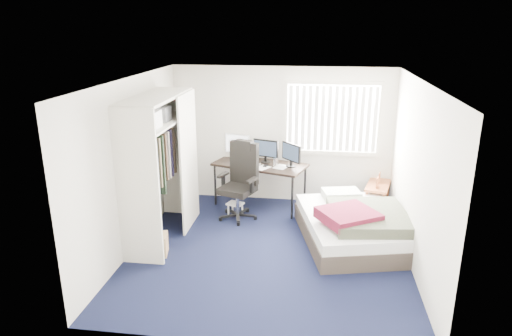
{
  "coord_description": "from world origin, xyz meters",
  "views": [
    {
      "loc": [
        0.64,
        -6.04,
        3.22
      ],
      "look_at": [
        -0.24,
        0.4,
        1.15
      ],
      "focal_mm": 32.0,
      "sensor_mm": 36.0,
      "label": 1
    }
  ],
  "objects_px": {
    "nightstand": "(378,188)",
    "bed": "(355,225)",
    "desk": "(261,162)",
    "office_chair": "(240,189)"
  },
  "relations": [
    {
      "from": "desk",
      "to": "nightstand",
      "type": "distance_m",
      "value": 2.13
    },
    {
      "from": "nightstand",
      "to": "office_chair",
      "type": "bearing_deg",
      "value": -166.9
    },
    {
      "from": "desk",
      "to": "office_chair",
      "type": "height_order",
      "value": "office_chair"
    },
    {
      "from": "desk",
      "to": "bed",
      "type": "bearing_deg",
      "value": -38.25
    },
    {
      "from": "office_chair",
      "to": "nightstand",
      "type": "distance_m",
      "value": 2.44
    },
    {
      "from": "office_chair",
      "to": "nightstand",
      "type": "relative_size",
      "value": 1.65
    },
    {
      "from": "nightstand",
      "to": "bed",
      "type": "xyz_separation_m",
      "value": [
        -0.48,
        -1.26,
        -0.17
      ]
    },
    {
      "from": "office_chair",
      "to": "nightstand",
      "type": "bearing_deg",
      "value": 13.1
    },
    {
      "from": "nightstand",
      "to": "bed",
      "type": "relative_size",
      "value": 0.36
    },
    {
      "from": "desk",
      "to": "office_chair",
      "type": "distance_m",
      "value": 0.71
    }
  ]
}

